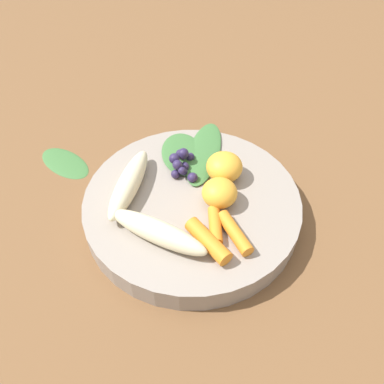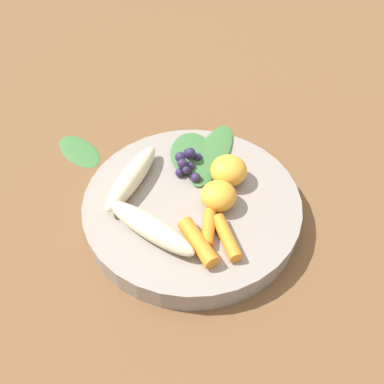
{
  "view_description": "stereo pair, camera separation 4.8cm",
  "coord_description": "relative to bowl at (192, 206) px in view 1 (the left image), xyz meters",
  "views": [
    {
      "loc": [
        0.25,
        0.21,
        0.4
      ],
      "look_at": [
        0.0,
        0.0,
        0.04
      ],
      "focal_mm": 36.12,
      "sensor_mm": 36.0,
      "label": 1
    },
    {
      "loc": [
        0.22,
        0.24,
        0.4
      ],
      "look_at": [
        0.0,
        0.0,
        0.04
      ],
      "focal_mm": 36.12,
      "sensor_mm": 36.0,
      "label": 2
    }
  ],
  "objects": [
    {
      "name": "ground_plane",
      "position": [
        0.0,
        0.0,
        -0.02
      ],
      "size": [
        2.4,
        2.4,
        0.0
      ],
      "primitive_type": "plane",
      "color": "brown"
    },
    {
      "name": "blueberry_pile",
      "position": [
        -0.03,
        -0.04,
        0.03
      ],
      "size": [
        0.05,
        0.05,
        0.03
      ],
      "color": "#2D234C",
      "rests_on": "bowl"
    },
    {
      "name": "carrot_front",
      "position": [
        0.05,
        0.06,
        0.03
      ],
      "size": [
        0.03,
        0.07,
        0.02
      ],
      "primitive_type": "cylinder",
      "rotation": [
        0.0,
        1.57,
        7.62
      ],
      "color": "orange",
      "rests_on": "bowl"
    },
    {
      "name": "kale_leaf_stray",
      "position": [
        0.05,
        -0.21,
        -0.01
      ],
      "size": [
        0.05,
        0.09,
        0.01
      ],
      "primitive_type": "ellipsoid",
      "rotation": [
        0.0,
        0.0,
        4.72
      ],
      "color": "#3D7038",
      "rests_on": "ground_plane"
    },
    {
      "name": "carrot_mid_left",
      "position": [
        0.02,
        0.05,
        0.02
      ],
      "size": [
        0.05,
        0.04,
        0.01
      ],
      "primitive_type": "cylinder",
      "rotation": [
        0.0,
        1.57,
        7.0
      ],
      "color": "orange",
      "rests_on": "bowl"
    },
    {
      "name": "banana_peeled_left",
      "position": [
        0.07,
        0.01,
        0.03
      ],
      "size": [
        0.05,
        0.13,
        0.03
      ],
      "primitive_type": "ellipsoid",
      "rotation": [
        0.0,
        0.0,
        8.05
      ],
      "color": "beige",
      "rests_on": "bowl"
    },
    {
      "name": "bowl",
      "position": [
        0.0,
        0.0,
        0.0
      ],
      "size": [
        0.28,
        0.28,
        0.03
      ],
      "primitive_type": "cylinder",
      "color": "gray",
      "rests_on": "ground_plane"
    },
    {
      "name": "kale_leaf_left",
      "position": [
        -0.08,
        -0.04,
        0.02
      ],
      "size": [
        0.14,
        0.1,
        0.01
      ],
      "primitive_type": "ellipsoid",
      "rotation": [
        0.0,
        0.0,
        9.91
      ],
      "color": "#3D7038",
      "rests_on": "bowl"
    },
    {
      "name": "banana_peeled_right",
      "position": [
        0.04,
        -0.07,
        0.03
      ],
      "size": [
        0.12,
        0.08,
        0.03
      ],
      "primitive_type": "ellipsoid",
      "rotation": [
        0.0,
        0.0,
        6.73
      ],
      "color": "beige",
      "rests_on": "bowl"
    },
    {
      "name": "orange_segment_near",
      "position": [
        -0.06,
        0.01,
        0.03
      ],
      "size": [
        0.05,
        0.05,
        0.04
      ],
      "primitive_type": "ellipsoid",
      "color": "#F4A833",
      "rests_on": "bowl"
    },
    {
      "name": "kale_leaf_right",
      "position": [
        -0.05,
        -0.06,
        0.02
      ],
      "size": [
        0.1,
        0.11,
        0.01
      ],
      "primitive_type": "ellipsoid",
      "rotation": [
        0.0,
        0.0,
        10.28
      ],
      "color": "#3D7038",
      "rests_on": "bowl"
    },
    {
      "name": "orange_segment_far",
      "position": [
        -0.02,
        0.03,
        0.03
      ],
      "size": [
        0.04,
        0.04,
        0.03
      ],
      "primitive_type": "ellipsoid",
      "color": "#F4A833",
      "rests_on": "bowl"
    },
    {
      "name": "carrot_mid_right",
      "position": [
        0.02,
        0.08,
        0.02
      ],
      "size": [
        0.04,
        0.06,
        0.02
      ],
      "primitive_type": "cylinder",
      "rotation": [
        0.0,
        1.57,
        7.41
      ],
      "color": "orange",
      "rests_on": "bowl"
    }
  ]
}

